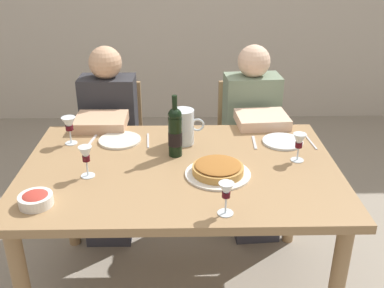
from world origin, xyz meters
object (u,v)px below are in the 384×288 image
Objects in this scene: dining_table at (180,183)px; diner_left at (108,138)px; water_pitcher at (183,129)px; salad_bowl at (36,199)px; wine_glass_right_diner at (86,156)px; dinner_plate_left_setting at (283,142)px; chair_right at (246,137)px; wine_glass_spare at (226,192)px; chair_left at (115,139)px; wine_glass_left_diner at (69,125)px; diner_right at (254,136)px; baked_tart at (218,170)px; wine_glass_centre at (299,142)px; dinner_plate_right_setting at (120,140)px; wine_bottle at (175,132)px.

diner_left reaches higher than dining_table.
salad_bowl is (-0.60, -0.59, -0.05)m from water_pitcher.
wine_glass_right_diner is 0.69× the size of dinner_plate_left_setting.
chair_right is at bearing 63.89° from dining_table.
wine_glass_spare is 0.16× the size of chair_left.
wine_glass_left_diner is 0.17× the size of chair_right.
diner_right is at bearing 101.33° from dinner_plate_left_setting.
diner_right is at bearing 75.48° from wine_glass_spare.
dinner_plate_left_setting is at bearing -0.85° from water_pitcher.
wine_glass_right_diner is at bearing 36.50° from diner_right.
diner_right is (0.28, 1.07, -0.24)m from wine_glass_spare.
wine_glass_spare is at bearing 74.30° from chair_right.
diner_right is (0.29, 0.76, -0.17)m from baked_tart.
chair_right is at bearing -90.73° from diner_right.
dinner_plate_left_setting is 0.45m from diner_right.
diner_left is (0.12, 0.39, -0.25)m from wine_glass_left_diner.
salad_bowl is 0.16× the size of chair_right.
wine_glass_spare is (0.16, -0.67, 0.02)m from water_pitcher.
wine_glass_centre reaches higher than dinner_plate_right_setting.
water_pitcher is 0.85m from chair_right.
wine_bottle is at bearing 38.38° from salad_bowl.
dining_table is 10.58× the size of wine_glass_centre.
dinner_plate_right_setting is 1.02m from chair_right.
water_pitcher is at bearing -0.56° from wine_glass_left_diner.
chair_right is at bearing 32.09° from wine_glass_left_diner.
chair_right is (0.47, 0.79, -0.39)m from wine_bottle.
wine_glass_centre reaches higher than dinner_plate_left_setting.
baked_tart is 2.04× the size of wine_glass_right_diner.
wine_bottle is at bearing 27.60° from wine_glass_right_diner.
salad_bowl is (-0.58, -0.33, 0.12)m from dining_table.
wine_glass_centre is (1.16, 0.37, 0.07)m from salad_bowl.
wine_bottle reaches higher than chair_right.
chair_left is (-0.13, 0.60, -0.27)m from dinner_plate_right_setting.
dinner_plate_right_setting is at bearing 125.92° from wine_glass_spare.
baked_tart is 1.41× the size of dinner_plate_left_setting.
dinner_plate_right_setting is (-0.50, 0.69, -0.09)m from wine_glass_spare.
salad_bowl is at bearing -113.09° from dinner_plate_right_setting.
dinner_plate_left_setting is (0.37, 0.34, -0.02)m from baked_tart.
dinner_plate_left_setting is 0.18× the size of diner_left.
wine_glass_left_diner is at bearing 113.51° from wine_glass_right_diner.
wine_glass_left_diner and wine_glass_right_diner have the same top height.
wine_glass_left_diner is at bearing -174.89° from dinner_plate_right_setting.
wine_glass_spare is (0.01, -0.31, 0.07)m from baked_tart.
diner_right is at bearing 25.98° from dinner_plate_right_setting.
wine_glass_left_diner reaches higher than dinner_plate_left_setting.
baked_tart reaches higher than salad_bowl.
diner_left reaches higher than chair_left.
water_pitcher is (0.04, 0.14, -0.05)m from wine_bottle.
dinner_plate_right_setting is 0.42m from diner_left.
wine_glass_right_diner is 0.13× the size of diner_right.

